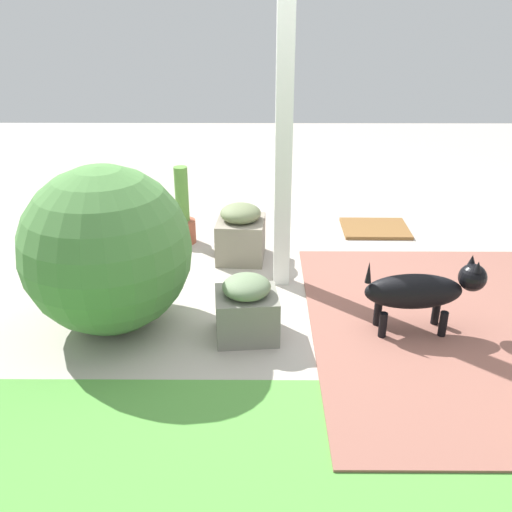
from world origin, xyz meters
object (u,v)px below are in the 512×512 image
(round_shrub, at_px, (107,250))
(porch_pillar, at_px, (284,144))
(dog, at_px, (422,290))
(stone_planter_nearest, at_px, (241,233))
(terracotta_pot_tall, at_px, (183,216))
(doormat, at_px, (375,228))
(stone_planter_mid, at_px, (247,308))

(round_shrub, bearing_deg, porch_pillar, -151.14)
(porch_pillar, relative_size, dog, 2.78)
(stone_planter_nearest, distance_m, terracotta_pot_tall, 0.60)
(dog, height_order, doormat, dog)
(stone_planter_nearest, xyz_separation_m, dog, (-1.15, 1.11, 0.08))
(stone_planter_mid, relative_size, doormat, 0.70)
(porch_pillar, height_order, stone_planter_nearest, porch_pillar)
(terracotta_pot_tall, bearing_deg, dog, 138.85)
(porch_pillar, distance_m, terracotta_pot_tall, 1.37)
(terracotta_pot_tall, bearing_deg, stone_planter_nearest, 146.50)
(round_shrub, xyz_separation_m, dog, (-1.94, 0.09, -0.23))
(porch_pillar, relative_size, round_shrub, 1.98)
(porch_pillar, bearing_deg, terracotta_pot_tall, -42.56)
(porch_pillar, xyz_separation_m, round_shrub, (1.10, 0.61, -0.51))
(round_shrub, height_order, dog, round_shrub)
(stone_planter_nearest, bearing_deg, round_shrub, 52.20)
(round_shrub, distance_m, dog, 1.96)
(round_shrub, xyz_separation_m, terracotta_pot_tall, (-0.29, -1.36, -0.29))
(doormat, bearing_deg, round_shrub, 39.42)
(terracotta_pot_tall, bearing_deg, stone_planter_mid, 111.02)
(dog, bearing_deg, terracotta_pot_tall, -41.15)
(round_shrub, height_order, terracotta_pot_tall, round_shrub)
(stone_planter_mid, xyz_separation_m, dog, (-1.08, -0.05, 0.10))
(stone_planter_mid, relative_size, dog, 0.55)
(stone_planter_mid, bearing_deg, stone_planter_nearest, -86.50)
(dog, bearing_deg, round_shrub, -2.68)
(terracotta_pot_tall, xyz_separation_m, dog, (-1.65, 1.45, 0.06))
(stone_planter_nearest, xyz_separation_m, terracotta_pot_tall, (0.50, -0.33, 0.02))
(stone_planter_mid, relative_size, terracotta_pot_tall, 0.62)
(dog, bearing_deg, stone_planter_nearest, -44.03)
(doormat, bearing_deg, stone_planter_mid, 57.52)
(stone_planter_mid, xyz_separation_m, terracotta_pot_tall, (0.57, -1.49, 0.04))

